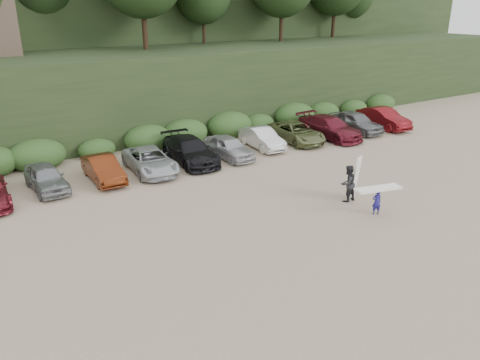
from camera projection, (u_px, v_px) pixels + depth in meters
ground at (303, 219)px, 21.88m from camera, size 120.00×120.00×0.00m
parked_cars at (174, 155)px, 28.55m from camera, size 39.47×6.06×1.64m
child_surfer at (377, 196)px, 22.03m from camera, size 2.34×1.16×1.35m
adult_surfer at (348, 183)px, 23.53m from camera, size 1.40×0.79×2.25m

